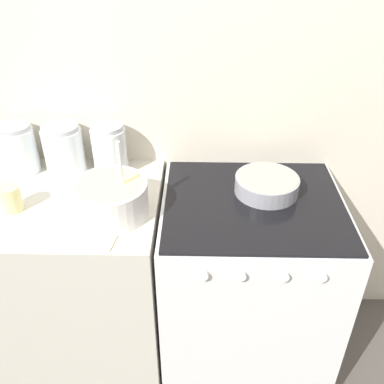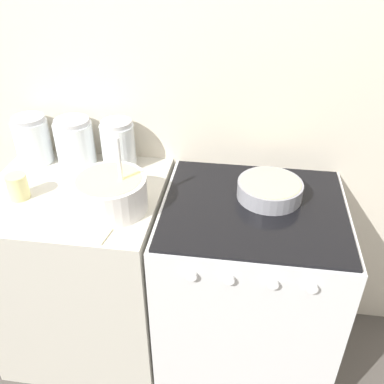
{
  "view_description": "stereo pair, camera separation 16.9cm",
  "coord_description": "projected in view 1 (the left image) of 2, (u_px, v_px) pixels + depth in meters",
  "views": [
    {
      "loc": [
        0.17,
        -1.09,
        1.91
      ],
      "look_at": [
        0.14,
        0.32,
        0.97
      ],
      "focal_mm": 40.0,
      "sensor_mm": 36.0,
      "label": 1
    },
    {
      "loc": [
        0.34,
        -1.08,
        1.91
      ],
      "look_at": [
        0.14,
        0.32,
        0.97
      ],
      "focal_mm": 40.0,
      "sensor_mm": 36.0,
      "label": 2
    }
  ],
  "objects": [
    {
      "name": "baking_pan",
      "position": [
        267.0,
        184.0,
        1.77
      ],
      "size": [
        0.26,
        0.26,
        0.07
      ],
      "color": "gray",
      "rests_on": "stove"
    },
    {
      "name": "measuring_spoon",
      "position": [
        117.0,
        228.0,
        1.56
      ],
      "size": [
        0.12,
        0.04,
        0.04
      ],
      "color": "#333338",
      "rests_on": "countertop_cabinet"
    },
    {
      "name": "storage_jar_right",
      "position": [
        110.0,
        152.0,
        1.87
      ],
      "size": [
        0.15,
        0.15,
        0.23
      ],
      "color": "silver",
      "rests_on": "countertop_cabinet"
    },
    {
      "name": "storage_jar_middle",
      "position": [
        64.0,
        152.0,
        1.88
      ],
      "size": [
        0.17,
        0.17,
        0.22
      ],
      "color": "silver",
      "rests_on": "countertop_cabinet"
    },
    {
      "name": "recipe_page",
      "position": [
        95.0,
        225.0,
        1.6
      ],
      "size": [
        0.25,
        0.3,
        0.01
      ],
      "color": "beige",
      "rests_on": "countertop_cabinet"
    },
    {
      "name": "wall_back",
      "position": [
        162.0,
        101.0,
        1.88
      ],
      "size": [
        4.53,
        0.05,
        2.4
      ],
      "color": "beige",
      "rests_on": "ground_plane"
    },
    {
      "name": "mixing_bowl",
      "position": [
        110.0,
        197.0,
        1.62
      ],
      "size": [
        0.29,
        0.29,
        0.31
      ],
      "color": "white",
      "rests_on": "countertop_cabinet"
    },
    {
      "name": "storage_jar_left",
      "position": [
        19.0,
        152.0,
        1.88
      ],
      "size": [
        0.16,
        0.16,
        0.22
      ],
      "color": "silver",
      "rests_on": "countertop_cabinet"
    },
    {
      "name": "tin_can",
      "position": [
        11.0,
        198.0,
        1.66
      ],
      "size": [
        0.08,
        0.08,
        0.1
      ],
      "color": "beige",
      "rests_on": "countertop_cabinet"
    },
    {
      "name": "stove",
      "position": [
        246.0,
        283.0,
        1.98
      ],
      "size": [
        0.75,
        0.68,
        0.92
      ],
      "color": "silver",
      "rests_on": "ground_plane"
    },
    {
      "name": "countertop_cabinet",
      "position": [
        83.0,
        280.0,
        2.0
      ],
      "size": [
        0.75,
        0.66,
        0.92
      ],
      "color": "beige",
      "rests_on": "ground_plane"
    }
  ]
}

